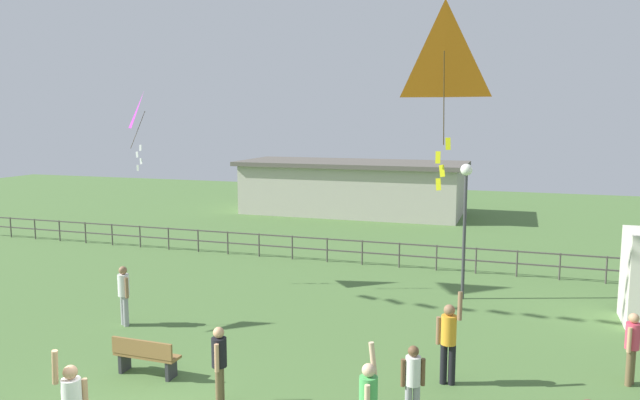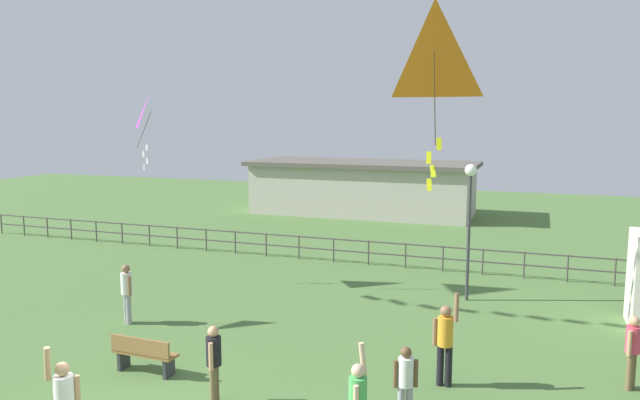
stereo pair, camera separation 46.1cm
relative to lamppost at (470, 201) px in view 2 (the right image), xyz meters
The scene contains 11 objects.
lamppost is the anchor object (origin of this frame).
park_bench 10.33m from the lamppost, 127.01° to the right, with size 1.51×0.44×0.85m.
person_2 10.24m from the lamppost, 147.59° to the right, with size 0.44×0.30×1.64m.
person_4 8.53m from the lamppost, 91.04° to the right, with size 0.42×0.28×1.50m.
person_5 6.83m from the lamppost, 52.68° to the right, with size 0.29×0.43×1.56m.
person_6 9.76m from the lamppost, 113.69° to the right, with size 0.30×0.47×1.60m.
person_7 6.65m from the lamppost, 87.56° to the right, with size 0.53×0.32×2.04m.
kite_2 9.67m from the lamppost, 87.76° to the right, with size 1.09×0.87×2.94m.
kite_3 10.64m from the lamppost, behind, with size 0.86×0.88×2.56m.
waterfront_railing 6.36m from the lamppost, 145.66° to the left, with size 36.03×0.06×0.95m.
pavilion_building 17.23m from the lamppost, 116.91° to the left, with size 13.08×5.33×3.06m.
Camera 2 is at (6.51, -7.87, 5.58)m, focal length 34.03 mm.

